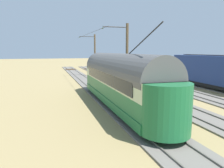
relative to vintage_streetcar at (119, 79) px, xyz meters
name	(u,v)px	position (x,y,z in m)	size (l,w,h in m)	color
ground_plane	(161,91)	(-6.77, -5.28, -2.26)	(220.00, 220.00, 0.00)	#937F51
track_streetcar_siding	(208,87)	(-13.54, -5.59, -2.20)	(2.80, 80.00, 0.18)	#666059
track_adjacent_siding	(177,89)	(-9.03, -5.59, -2.20)	(2.80, 80.00, 0.18)	#666059
track_third_siding	(141,91)	(-4.51, -5.59, -2.20)	(2.80, 80.00, 0.18)	#666059
track_outer_siding	(102,93)	(0.00, -5.59, -2.20)	(2.80, 80.00, 0.18)	#666059
vintage_streetcar	(119,79)	(0.00, 0.00, 0.00)	(2.65, 16.73, 5.76)	#196033
coach_adjacent	(213,71)	(-13.54, -5.03, -0.09)	(2.96, 12.26, 3.85)	navy
catenary_pole_foreground	(95,55)	(-2.53, -20.81, 1.54)	(2.82, 0.28, 7.28)	#4C3D28
catenary_pole_mid_near	(126,58)	(-2.53, -5.17, 1.54)	(2.82, 0.28, 7.28)	#4C3D28
overhead_wire_run	(88,34)	(-0.10, -13.60, 4.48)	(2.62, 19.64, 0.18)	black
switch_stand	(170,73)	(-15.02, -16.73, -1.56)	(0.50, 0.30, 1.24)	black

